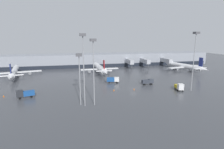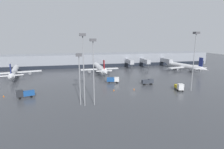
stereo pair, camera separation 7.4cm
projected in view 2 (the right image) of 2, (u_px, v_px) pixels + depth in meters
name	position (u px, v px, depth m)	size (l,w,h in m)	color
ground_plane	(133.00, 88.00, 72.51)	(320.00, 320.00, 0.00)	#424449
terminal_building	(106.00, 60.00, 130.73)	(160.00, 28.73, 9.00)	gray
parked_jet_0	(100.00, 68.00, 102.41)	(22.37, 34.20, 9.12)	white
parked_jet_1	(184.00, 66.00, 111.47)	(24.68, 33.97, 9.39)	white
parked_jet_2	(14.00, 72.00, 91.11)	(26.67, 35.14, 8.82)	white
service_truck_0	(25.00, 93.00, 60.49)	(6.03, 3.20, 2.95)	#19478C
service_truck_1	(113.00, 79.00, 80.94)	(5.95, 3.26, 2.60)	#19478C
service_truck_2	(179.00, 87.00, 69.00)	(3.03, 5.32, 3.00)	gold
service_truck_3	(148.00, 81.00, 77.75)	(5.13, 2.12, 2.41)	#2D333D
traffic_cone_0	(114.00, 90.00, 68.83)	(0.50, 0.50, 0.70)	orange
traffic_cone_2	(4.00, 96.00, 61.61)	(0.44, 0.44, 0.75)	orange
traffic_cone_3	(134.00, 89.00, 69.81)	(0.38, 0.38, 0.78)	orange
apron_light_mast_0	(93.00, 54.00, 51.13)	(1.80, 1.80, 20.30)	gray
apron_light_mast_1	(83.00, 51.00, 50.30)	(1.80, 1.80, 21.75)	gray
apron_light_mast_2	(79.00, 64.00, 51.85)	(1.80, 1.80, 15.98)	gray
apron_light_mast_3	(195.00, 46.00, 64.98)	(1.80, 1.80, 22.69)	gray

